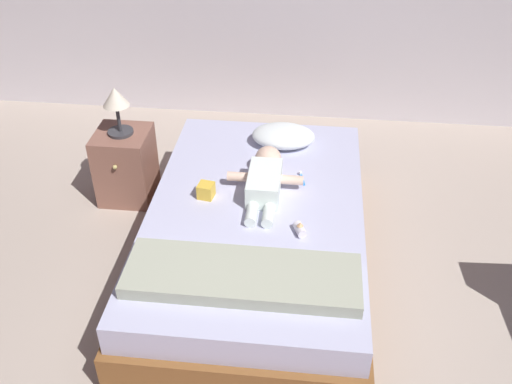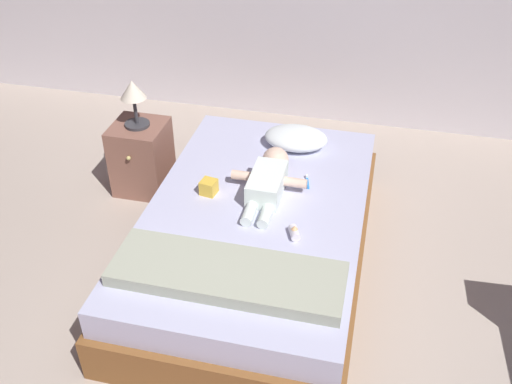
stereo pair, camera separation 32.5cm
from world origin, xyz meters
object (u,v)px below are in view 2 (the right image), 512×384
(bed, at_px, (256,236))
(toy_block, at_px, (209,187))
(lamp, at_px, (133,95))
(baby_bottle, at_px, (294,232))
(nightstand, at_px, (142,157))
(baby, at_px, (269,179))
(toothbrush, at_px, (308,181))
(pillow, at_px, (296,138))

(bed, bearing_deg, toy_block, 168.67)
(lamp, bearing_deg, bed, -31.69)
(bed, xyz_separation_m, baby_bottle, (0.26, -0.22, 0.25))
(bed, xyz_separation_m, nightstand, (-0.97, 0.60, 0.04))
(baby, relative_size, toothbrush, 5.14)
(toothbrush, height_order, nightstand, nightstand)
(toy_block, relative_size, baby_bottle, 0.96)
(toy_block, bearing_deg, bed, -11.33)
(pillow, distance_m, lamp, 1.11)
(toothbrush, distance_m, toy_block, 0.60)
(toothbrush, height_order, baby_bottle, baby_bottle)
(bed, relative_size, baby_bottle, 19.51)
(toothbrush, height_order, toy_block, toy_block)
(pillow, bearing_deg, nightstand, -174.48)
(baby, bearing_deg, bed, -100.61)
(toy_block, height_order, baby_bottle, toy_block)
(baby, bearing_deg, nightstand, 157.54)
(baby, distance_m, toy_block, 0.36)
(baby, bearing_deg, toothbrush, 28.86)
(baby, xyz_separation_m, toothbrush, (0.22, 0.12, -0.06))
(nightstand, bearing_deg, bed, -31.69)
(lamp, xyz_separation_m, toy_block, (0.67, -0.54, -0.26))
(baby_bottle, bearing_deg, nightstand, 146.55)
(bed, height_order, toothbrush, toothbrush)
(pillow, xyz_separation_m, lamp, (-1.08, -0.10, 0.24))
(bed, bearing_deg, lamp, 148.31)
(baby, distance_m, nightstand, 1.12)
(pillow, xyz_separation_m, baby_bottle, (0.16, -0.92, -0.04))
(bed, distance_m, baby_bottle, 0.42)
(toy_block, xyz_separation_m, baby_bottle, (0.56, -0.28, -0.01))
(bed, distance_m, nightstand, 1.15)
(pillow, bearing_deg, toothbrush, -70.18)
(baby_bottle, bearing_deg, toothbrush, 91.24)
(bed, bearing_deg, baby, 79.39)
(baby, bearing_deg, toy_block, -159.65)
(baby, xyz_separation_m, toy_block, (-0.34, -0.12, -0.03))
(pillow, relative_size, nightstand, 0.82)
(toothbrush, bearing_deg, bed, -129.54)
(bed, distance_m, baby, 0.35)
(bed, height_order, lamp, lamp)
(bed, distance_m, toy_block, 0.41)
(bed, height_order, nightstand, nightstand)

